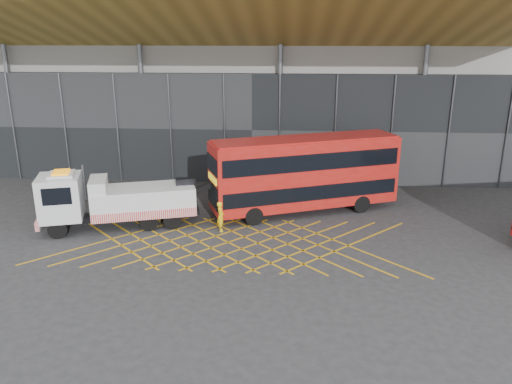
{
  "coord_description": "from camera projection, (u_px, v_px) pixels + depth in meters",
  "views": [
    {
      "loc": [
        4.86,
        -24.56,
        10.73
      ],
      "look_at": [
        3.0,
        1.5,
        2.4
      ],
      "focal_mm": 35.0,
      "sensor_mm": 36.0,
      "label": 1
    }
  ],
  "objects": [
    {
      "name": "recovery_truck",
      "position": [
        113.0,
        200.0,
        28.46
      ],
      "size": [
        10.17,
        4.85,
        3.57
      ],
      "rotation": [
        0.0,
        0.0,
        0.3
      ],
      "color": "black",
      "rests_on": "ground_plane"
    },
    {
      "name": "road_markings",
      "position": [
        228.0,
        242.0,
        26.82
      ],
      "size": [
        19.96,
        7.16,
        0.01
      ],
      "color": "#CE9413",
      "rests_on": "ground_plane"
    },
    {
      "name": "construction_building",
      "position": [
        257.0,
        55.0,
        41.55
      ],
      "size": [
        55.0,
        23.97,
        18.0
      ],
      "color": "gray",
      "rests_on": "ground_plane"
    },
    {
      "name": "bus_towed",
      "position": [
        305.0,
        171.0,
        30.63
      ],
      "size": [
        11.76,
        6.82,
        4.73
      ],
      "rotation": [
        0.0,
        0.0,
        0.38
      ],
      "color": "#AD140F",
      "rests_on": "ground_plane"
    },
    {
      "name": "worker",
      "position": [
        221.0,
        216.0,
        28.14
      ],
      "size": [
        0.57,
        0.72,
        1.74
      ],
      "primitive_type": "imported",
      "rotation": [
        0.0,
        0.0,
        1.84
      ],
      "color": "yellow",
      "rests_on": "ground_plane"
    },
    {
      "name": "ground_plane",
      "position": [
        199.0,
        241.0,
        26.93
      ],
      "size": [
        120.0,
        120.0,
        0.0
      ],
      "primitive_type": "plane",
      "color": "#2A2A2D"
    }
  ]
}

